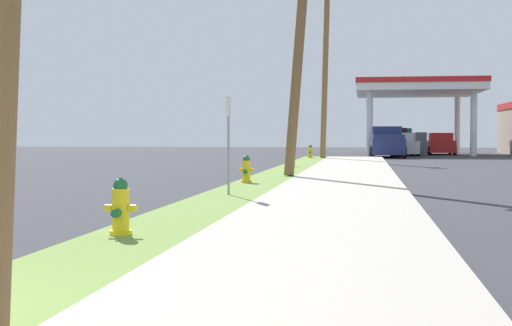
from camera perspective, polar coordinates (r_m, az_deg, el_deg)
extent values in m
cylinder|color=yellow|center=(9.49, -10.67, -5.44)|extent=(0.29, 0.29, 0.06)
cylinder|color=yellow|center=(9.45, -10.68, -3.82)|extent=(0.22, 0.22, 0.60)
sphere|color=#196038|center=(9.42, -10.69, -1.76)|extent=(0.19, 0.19, 0.19)
cylinder|color=#196038|center=(9.42, -10.70, -1.27)|extent=(0.06, 0.06, 0.05)
cylinder|color=yellow|center=(9.50, -11.59, -3.50)|extent=(0.10, 0.09, 0.09)
cylinder|color=yellow|center=(9.40, -9.76, -3.55)|extent=(0.10, 0.09, 0.09)
cylinder|color=#196038|center=(9.30, -11.02, -3.93)|extent=(0.11, 0.12, 0.11)
cylinder|color=yellow|center=(19.57, -0.76, -1.46)|extent=(0.29, 0.29, 0.06)
cylinder|color=yellow|center=(19.55, -0.77, -0.67)|extent=(0.22, 0.22, 0.60)
sphere|color=#196038|center=(19.54, -0.77, 0.32)|extent=(0.19, 0.19, 0.19)
cylinder|color=#196038|center=(19.54, -0.77, 0.56)|extent=(0.06, 0.06, 0.05)
cylinder|color=yellow|center=(19.58, -1.23, -0.53)|extent=(0.10, 0.09, 0.09)
cylinder|color=yellow|center=(19.52, -0.30, -0.54)|extent=(0.10, 0.09, 0.09)
cylinder|color=#196038|center=(19.38, -0.85, -0.71)|extent=(0.11, 0.12, 0.11)
cylinder|color=yellow|center=(29.83, 2.72, -0.20)|extent=(0.29, 0.29, 0.06)
cylinder|color=yellow|center=(29.82, 2.72, 0.32)|extent=(0.22, 0.22, 0.60)
sphere|color=#196038|center=(29.81, 2.72, 0.97)|extent=(0.19, 0.19, 0.19)
cylinder|color=#196038|center=(29.81, 2.72, 1.13)|extent=(0.06, 0.06, 0.05)
cylinder|color=yellow|center=(29.84, 2.41, 0.41)|extent=(0.10, 0.09, 0.09)
cylinder|color=yellow|center=(29.81, 3.03, 0.41)|extent=(0.10, 0.09, 0.09)
cylinder|color=#196038|center=(29.66, 2.69, 0.31)|extent=(0.11, 0.12, 0.11)
cylinder|color=yellow|center=(41.12, 4.32, 0.46)|extent=(0.29, 0.29, 0.06)
cylinder|color=yellow|center=(41.11, 4.32, 0.84)|extent=(0.22, 0.22, 0.60)
sphere|color=#196038|center=(41.11, 4.33, 1.31)|extent=(0.19, 0.19, 0.19)
cylinder|color=#196038|center=(41.11, 4.33, 1.42)|extent=(0.06, 0.06, 0.05)
cylinder|color=yellow|center=(41.12, 4.10, 0.91)|extent=(0.10, 0.09, 0.09)
cylinder|color=yellow|center=(41.10, 4.55, 0.90)|extent=(0.10, 0.09, 0.09)
cylinder|color=#196038|center=(40.94, 4.31, 0.83)|extent=(0.11, 0.12, 0.11)
cylinder|color=brown|center=(23.41, 3.51, 10.37)|extent=(1.01, 1.58, 9.22)
cylinder|color=olive|center=(41.43, 5.50, 7.28)|extent=(0.59, 1.12, 9.90)
cylinder|color=gray|center=(15.53, -2.19, 1.34)|extent=(0.05, 0.05, 2.10)
cube|color=white|center=(15.54, -2.20, 4.48)|extent=(0.04, 0.36, 0.44)
cylinder|color=silver|center=(49.53, 8.99, 3.13)|extent=(0.44, 0.44, 4.43)
cylinder|color=silver|center=(50.04, 16.87, 3.05)|extent=(0.44, 0.44, 4.43)
cylinder|color=silver|center=(58.20, 8.94, 2.99)|extent=(0.44, 0.44, 4.43)
cylinder|color=silver|center=(58.64, 15.66, 2.93)|extent=(0.44, 0.44, 4.43)
cube|color=white|center=(54.09, 12.63, 5.63)|extent=(8.65, 10.48, 0.50)
cube|color=red|center=(54.11, 12.63, 6.09)|extent=(8.75, 10.58, 0.36)
cube|color=#47474C|center=(49.66, 12.94, 1.46)|extent=(0.70, 1.10, 1.60)
cube|color=#47474C|center=(58.32, 12.30, 1.57)|extent=(0.70, 1.10, 1.60)
cube|color=red|center=(54.14, 14.40, 1.29)|extent=(1.90, 4.53, 0.85)
cube|color=red|center=(53.91, 14.43, 2.03)|extent=(1.64, 2.05, 0.56)
cylinder|color=black|center=(55.77, 13.38, 1.02)|extent=(0.23, 0.60, 0.60)
cylinder|color=black|center=(55.91, 15.14, 1.01)|extent=(0.23, 0.60, 0.60)
cylinder|color=black|center=(52.38, 13.62, 0.95)|extent=(0.23, 0.60, 0.60)
cylinder|color=black|center=(52.53, 15.49, 0.93)|extent=(0.23, 0.60, 0.60)
cube|color=#BCBCC1|center=(50.43, 11.56, 1.25)|extent=(2.02, 4.58, 0.85)
cube|color=#BCBCC1|center=(50.20, 11.59, 2.05)|extent=(1.69, 2.09, 0.56)
cylinder|color=black|center=(52.06, 10.44, 0.97)|extent=(0.25, 0.61, 0.60)
cylinder|color=black|center=(52.21, 12.32, 0.96)|extent=(0.25, 0.61, 0.60)
cylinder|color=black|center=(48.67, 10.74, 0.88)|extent=(0.25, 0.61, 0.60)
cylinder|color=black|center=(48.84, 12.76, 0.87)|extent=(0.25, 0.61, 0.60)
cube|color=navy|center=(46.47, 10.35, 1.32)|extent=(2.07, 5.43, 1.00)
cube|color=navy|center=(47.44, 10.31, 2.41)|extent=(1.87, 2.08, 0.76)
cube|color=navy|center=(45.28, 10.42, 2.09)|extent=(1.92, 2.94, 0.24)
cylinder|color=black|center=(48.59, 9.12, 0.98)|extent=(0.23, 0.76, 0.76)
cylinder|color=black|center=(48.67, 11.36, 0.97)|extent=(0.23, 0.76, 0.76)
cylinder|color=black|center=(44.30, 9.24, 0.86)|extent=(0.23, 0.76, 0.76)
cylinder|color=black|center=(44.38, 11.70, 0.85)|extent=(0.23, 0.76, 0.76)
cube|color=#197075|center=(61.27, 11.38, 1.53)|extent=(2.35, 5.52, 1.00)
cube|color=#197075|center=(60.29, 11.37, 2.35)|extent=(1.97, 2.17, 0.76)
cube|color=#197075|center=(62.45, 11.41, 2.11)|extent=(2.07, 3.03, 0.24)
cylinder|color=black|center=(59.11, 12.26, 1.18)|extent=(0.27, 0.77, 0.76)
cylinder|color=black|center=(59.15, 10.42, 1.19)|extent=(0.27, 0.77, 0.76)
cylinder|color=black|center=(63.41, 12.28, 1.24)|extent=(0.27, 0.77, 0.76)
cylinder|color=black|center=(63.45, 10.56, 1.26)|extent=(0.27, 0.77, 0.76)
cube|color=black|center=(57.78, 10.78, 1.49)|extent=(2.22, 5.48, 1.00)
cube|color=black|center=(56.81, 10.86, 2.37)|extent=(1.92, 2.12, 0.76)
cube|color=black|center=(58.96, 10.69, 2.11)|extent=(2.00, 2.99, 0.24)
cylinder|color=black|center=(55.73, 11.92, 1.12)|extent=(0.25, 0.77, 0.76)
cylinder|color=black|center=(55.58, 9.97, 1.13)|extent=(0.25, 0.77, 0.76)
cylinder|color=black|center=(60.01, 11.52, 1.20)|extent=(0.25, 0.77, 0.76)
cylinder|color=black|center=(59.87, 9.71, 1.21)|extent=(0.25, 0.77, 0.76)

